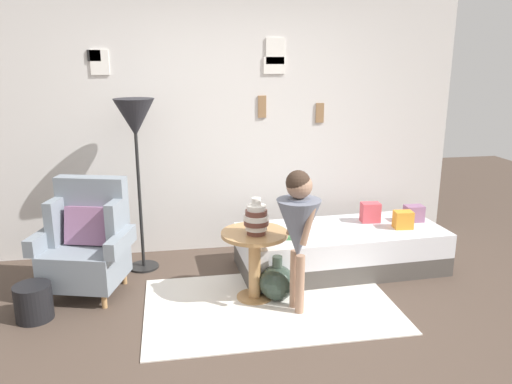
# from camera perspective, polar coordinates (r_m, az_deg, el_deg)

# --- Properties ---
(ground_plane) EXTENTS (12.00, 12.00, 0.00)m
(ground_plane) POSITION_cam_1_polar(r_m,az_deg,el_deg) (3.68, 0.28, -16.93)
(ground_plane) COLOR #4C3D33
(gallery_wall) EXTENTS (4.80, 0.12, 2.60)m
(gallery_wall) POSITION_cam_1_polar(r_m,az_deg,el_deg) (5.09, -3.65, 7.75)
(gallery_wall) COLOR silver
(gallery_wall) RESTS_ON ground
(rug) EXTENTS (2.00, 1.27, 0.01)m
(rug) POSITION_cam_1_polar(r_m,az_deg,el_deg) (4.17, 1.59, -12.72)
(rug) COLOR silver
(rug) RESTS_ON ground
(armchair) EXTENTS (0.86, 0.74, 0.97)m
(armchair) POSITION_cam_1_polar(r_m,az_deg,el_deg) (4.48, -18.64, -5.45)
(armchair) COLOR tan
(armchair) RESTS_ON ground
(daybed) EXTENTS (1.94, 0.89, 0.40)m
(daybed) POSITION_cam_1_polar(r_m,az_deg,el_deg) (4.83, 9.57, -6.37)
(daybed) COLOR #4C4742
(daybed) RESTS_ON ground
(pillow_head) EXTENTS (0.18, 0.12, 0.16)m
(pillow_head) POSITION_cam_1_polar(r_m,az_deg,el_deg) (5.12, 17.51, -2.34)
(pillow_head) COLOR gray
(pillow_head) RESTS_ON daybed
(pillow_mid) EXTENTS (0.18, 0.13, 0.16)m
(pillow_mid) POSITION_cam_1_polar(r_m,az_deg,el_deg) (4.88, 16.39, -3.05)
(pillow_mid) COLOR orange
(pillow_mid) RESTS_ON daybed
(pillow_back) EXTENTS (0.19, 0.13, 0.19)m
(pillow_back) POSITION_cam_1_polar(r_m,az_deg,el_deg) (4.98, 12.88, -2.28)
(pillow_back) COLOR #D64C56
(pillow_back) RESTS_ON daybed
(side_table) EXTENTS (0.54, 0.54, 0.59)m
(side_table) POSITION_cam_1_polar(r_m,az_deg,el_deg) (4.11, -0.16, -6.83)
(side_table) COLOR tan
(side_table) RESTS_ON ground
(vase_striped) EXTENTS (0.20, 0.20, 0.30)m
(vase_striped) POSITION_cam_1_polar(r_m,az_deg,el_deg) (3.97, 0.03, -3.09)
(vase_striped) COLOR brown
(vase_striped) RESTS_ON side_table
(floor_lamp) EXTENTS (0.36, 0.36, 1.60)m
(floor_lamp) POSITION_cam_1_polar(r_m,az_deg,el_deg) (4.61, -13.59, 7.39)
(floor_lamp) COLOR black
(floor_lamp) RESTS_ON ground
(person_child) EXTENTS (0.34, 0.34, 1.14)m
(person_child) POSITION_cam_1_polar(r_m,az_deg,el_deg) (3.82, 4.85, -3.54)
(person_child) COLOR #A37A60
(person_child) RESTS_ON ground
(book_on_daybed) EXTENTS (0.25, 0.20, 0.03)m
(book_on_daybed) POSITION_cam_1_polar(r_m,az_deg,el_deg) (4.48, 3.85, -4.99)
(book_on_daybed) COLOR #41814B
(book_on_daybed) RESTS_ON daybed
(demijohn_near) EXTENTS (0.30, 0.30, 0.38)m
(demijohn_near) POSITION_cam_1_polar(r_m,az_deg,el_deg) (4.21, 2.41, -10.21)
(demijohn_near) COLOR #2D3D33
(demijohn_near) RESTS_ON ground
(magazine_basket) EXTENTS (0.28, 0.28, 0.28)m
(magazine_basket) POSITION_cam_1_polar(r_m,az_deg,el_deg) (4.27, -23.98, -11.37)
(magazine_basket) COLOR black
(magazine_basket) RESTS_ON ground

